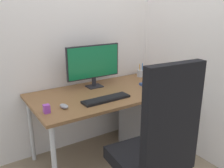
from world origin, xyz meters
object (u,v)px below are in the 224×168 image
pen_holder (141,73)px  office_chair (156,147)px  mouse (64,106)px  notebook (152,85)px  monitor (94,63)px  keyboard (106,99)px  filing_cabinet (146,120)px  desk_clamp_accessory (47,109)px

pen_holder → office_chair: bearing=-124.3°
mouse → notebook: bearing=-5.4°
office_chair → notebook: (0.62, 0.76, 0.14)m
monitor → keyboard: (-0.09, -0.40, -0.24)m
keyboard → mouse: (-0.39, 0.03, 0.01)m
office_chair → filing_cabinet: office_chair is taller
keyboard → mouse: bearing=174.9°
monitor → desk_clamp_accessory: size_ratio=8.58×
filing_cabinet → mouse: (-0.99, -0.11, 0.44)m
monitor → mouse: size_ratio=5.91×
keyboard → notebook: size_ratio=2.08×
filing_cabinet → keyboard: keyboard is taller
mouse → desk_clamp_accessory: bearing=178.4°
desk_clamp_accessory → filing_cabinet: bearing=6.2°
monitor → pen_holder: monitor is taller
monitor → keyboard: monitor is taller
filing_cabinet → notebook: (0.01, -0.06, 0.43)m
filing_cabinet → mouse: size_ratio=5.98×
keyboard → mouse: mouse is taller
mouse → desk_clamp_accessory: desk_clamp_accessory is taller
office_chair → keyboard: size_ratio=2.65×
filing_cabinet → notebook: bearing=-78.7°
keyboard → office_chair: bearing=-90.6°
pen_holder → keyboard: bearing=-149.5°
office_chair → filing_cabinet: (0.61, 0.82, -0.29)m
pen_holder → filing_cabinet: bearing=-116.9°
office_chair → monitor: size_ratio=2.06×
pen_holder → mouse: bearing=-160.3°
filing_cabinet → pen_holder: pen_holder is taller
filing_cabinet → notebook: 0.44m
keyboard → pen_holder: size_ratio=2.77×
filing_cabinet → monitor: monitor is taller
pen_holder → notebook: size_ratio=0.75×
mouse → desk_clamp_accessory: 0.15m
pen_holder → desk_clamp_accessory: 1.37m
pen_holder → desk_clamp_accessory: pen_holder is taller
keyboard → desk_clamp_accessory: desk_clamp_accessory is taller
notebook → keyboard: bearing=-174.1°
monitor → desk_clamp_accessory: (-0.64, -0.38, -0.22)m
monitor → mouse: bearing=-142.8°
office_chair → monitor: 1.15m
monitor → keyboard: bearing=-103.2°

